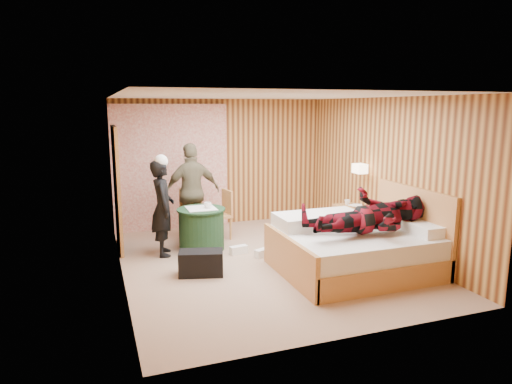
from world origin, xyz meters
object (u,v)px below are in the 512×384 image
object	(u,v)px
chair_near	(222,211)
woman_standing	(163,208)
bed	(357,248)
chair_far	(193,210)
nightstand	(350,222)
round_table	(202,229)
man_at_table	(192,192)
duffel_bag	(201,263)
wall_lamp	(360,169)
man_on_bed	(370,205)

from	to	relation	value
chair_near	woman_standing	xyz separation A→B (m)	(-1.14, -0.59, 0.26)
bed	chair_far	world-z (taller)	bed
chair_near	nightstand	bearing A→B (deg)	59.38
round_table	man_at_table	distance (m)	0.84
round_table	duffel_bag	bearing A→B (deg)	-103.54
duffel_bag	man_at_table	world-z (taller)	man_at_table
bed	woman_standing	xyz separation A→B (m)	(-2.52, 1.67, 0.43)
bed	chair_near	xyz separation A→B (m)	(-1.38, 2.26, 0.17)
wall_lamp	man_on_bed	distance (m)	1.70
chair_near	man_on_bed	distance (m)	2.91
nightstand	chair_far	xyz separation A→B (m)	(-2.66, 0.94, 0.23)
round_table	man_at_table	world-z (taller)	man_at_table
chair_near	woman_standing	distance (m)	1.31
nightstand	duffel_bag	size ratio (longest dim) A/B	1.01
nightstand	chair_far	distance (m)	2.83
wall_lamp	round_table	size ratio (longest dim) A/B	0.33
man_on_bed	woman_standing	bearing A→B (deg)	143.31
chair_near	man_on_bed	size ratio (longest dim) A/B	0.50
chair_near	duffel_bag	xyz separation A→B (m)	(-0.78, -1.68, -0.34)
nightstand	round_table	distance (m)	2.67
bed	woman_standing	bearing A→B (deg)	146.45
wall_lamp	woman_standing	xyz separation A→B (m)	(-3.33, 0.41, -0.53)
duffel_bag	woman_standing	bearing A→B (deg)	123.18
man_at_table	duffel_bag	bearing A→B (deg)	74.85
chair_far	chair_near	world-z (taller)	chair_far
woman_standing	man_at_table	size ratio (longest dim) A/B	0.89
wall_lamp	woman_standing	size ratio (longest dim) A/B	0.17
bed	man_on_bed	xyz separation A→B (m)	(0.03, -0.23, 0.68)
chair_far	man_on_bed	xyz separation A→B (m)	(1.93, -2.60, 0.48)
nightstand	woman_standing	size ratio (longest dim) A/B	0.40
chair_far	chair_near	bearing A→B (deg)	-16.84
wall_lamp	man_on_bed	bearing A→B (deg)	-117.44
chair_far	wall_lamp	bearing A→B (deg)	-26.82
bed	man_at_table	bearing A→B (deg)	128.19
nightstand	man_at_table	bearing A→B (deg)	159.89
wall_lamp	man_at_table	distance (m)	2.96
duffel_bag	chair_far	bearing A→B (deg)	96.47
duffel_bag	wall_lamp	bearing A→B (deg)	27.87
bed	man_at_table	world-z (taller)	man_at_table
nightstand	man_at_table	world-z (taller)	man_at_table
chair_near	duffel_bag	bearing A→B (deg)	-34.55
chair_far	chair_near	distance (m)	0.53
round_table	man_on_bed	distance (m)	2.83
round_table	man_on_bed	size ratio (longest dim) A/B	0.45
bed	man_on_bed	size ratio (longest dim) A/B	1.23
round_table	woman_standing	bearing A→B (deg)	-174.49
duffel_bag	chair_near	bearing A→B (deg)	80.04
woman_standing	man_on_bed	distance (m)	3.20
nightstand	bed	bearing A→B (deg)	-118.01
round_table	chair_near	bearing A→B (deg)	46.12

